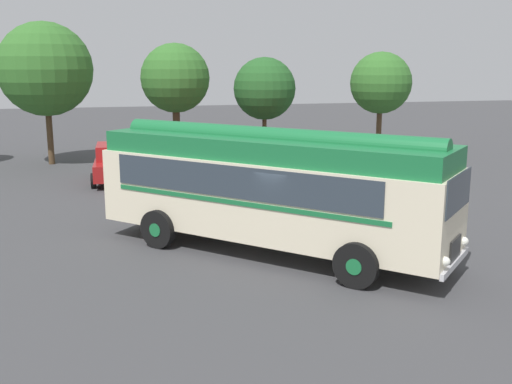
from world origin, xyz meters
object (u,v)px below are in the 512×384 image
Objects in this scene: car_mid_right at (237,156)px; car_far_right at (288,153)px; car_mid_left at (176,161)px; car_near_left at (115,163)px; vintage_bus at (270,186)px.

car_mid_right is 0.97× the size of car_far_right.
car_mid_left is at bearing -170.15° from car_mid_right.
car_near_left is 2.72m from car_mid_left.
car_mid_left is 1.00× the size of car_mid_right.
vintage_bus reaches higher than car_far_right.
car_mid_right and car_far_right have the same top height.
car_far_right is (2.66, 0.46, 0.00)m from car_mid_right.
vintage_bus is 11.59m from car_mid_left.
car_mid_right is at bearing 4.27° from car_near_left.
car_mid_right is at bearing 9.85° from car_mid_left.
car_near_left and car_mid_right have the same top height.
vintage_bus is 2.09× the size of car_mid_left.
car_mid_right is at bearing 81.89° from vintage_bus.
car_far_right is at bearing 70.66° from vintage_bus.
car_mid_left is 5.67m from car_far_right.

